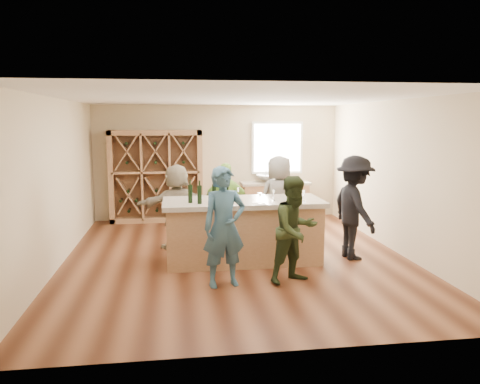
{
  "coord_description": "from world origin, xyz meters",
  "views": [
    {
      "loc": [
        -1.05,
        -8.03,
        2.42
      ],
      "look_at": [
        0.1,
        0.2,
        1.15
      ],
      "focal_mm": 35.0,
      "sensor_mm": 36.0,
      "label": 1
    }
  ],
  "objects": [
    {
      "name": "wine_bottle_e",
      "position": [
        -0.21,
        -0.37,
        1.24
      ],
      "size": [
        0.1,
        0.1,
        0.31
      ],
      "primitive_type": "cylinder",
      "rotation": [
        0.0,
        0.0,
        -0.37
      ],
      "color": "black",
      "rests_on": "tasting_counter_top"
    },
    {
      "name": "wine_bottle_a",
      "position": [
        -0.81,
        -0.4,
        1.23
      ],
      "size": [
        0.08,
        0.08,
        0.3
      ],
      "primitive_type": "cylinder",
      "rotation": [
        0.0,
        0.0,
        -0.08
      ],
      "color": "black",
      "rests_on": "tasting_counter_top"
    },
    {
      "name": "tasting_counter_top",
      "position": [
        0.09,
        -0.24,
        1.04
      ],
      "size": [
        2.72,
        1.12,
        0.08
      ],
      "primitive_type": "cube",
      "color": "#A69B88",
      "rests_on": "tasting_counter_base"
    },
    {
      "name": "person_far_left",
      "position": [
        -1.03,
        0.81,
        0.81
      ],
      "size": [
        1.59,
        0.9,
        1.62
      ],
      "primitive_type": "imported",
      "rotation": [
        0.0,
        0.0,
        3.39
      ],
      "color": "gray",
      "rests_on": "floor"
    },
    {
      "name": "wine_glass_e",
      "position": [
        1.08,
        -0.51,
        1.18
      ],
      "size": [
        0.1,
        0.1,
        0.19
      ],
      "primitive_type": "cone",
      "rotation": [
        0.0,
        0.0,
        0.39
      ],
      "color": "white",
      "rests_on": "tasting_counter_top"
    },
    {
      "name": "wine_glass_c",
      "position": [
        0.76,
        -0.67,
        1.17
      ],
      "size": [
        0.08,
        0.08,
        0.18
      ],
      "primitive_type": "cone",
      "rotation": [
        0.0,
        0.0,
        -0.23
      ],
      "color": "white",
      "rests_on": "tasting_counter_top"
    },
    {
      "name": "wall_left",
      "position": [
        -3.05,
        0.0,
        1.4
      ],
      "size": [
        0.1,
        7.0,
        2.8
      ],
      "primitive_type": "cube",
      "color": "beige",
      "rests_on": "ground"
    },
    {
      "name": "ceiling",
      "position": [
        0.0,
        0.0,
        2.85
      ],
      "size": [
        6.0,
        7.0,
        0.1
      ],
      "primitive_type": "cube",
      "color": "white",
      "rests_on": "ground"
    },
    {
      "name": "back_counter_base",
      "position": [
        1.4,
        3.2,
        0.43
      ],
      "size": [
        1.6,
        0.58,
        0.86
      ],
      "primitive_type": "cube",
      "color": "#A0734C",
      "rests_on": "floor"
    },
    {
      "name": "tasting_counter_base",
      "position": [
        0.09,
        -0.24,
        0.5
      ],
      "size": [
        2.6,
        1.0,
        1.0
      ],
      "primitive_type": "cube",
      "color": "#A0734C",
      "rests_on": "floor"
    },
    {
      "name": "person_far_mid",
      "position": [
        -0.08,
        0.77,
        0.81
      ],
      "size": [
        1.04,
        0.71,
        1.63
      ],
      "primitive_type": "imported",
      "rotation": [
        0.0,
        0.0,
        2.89
      ],
      "color": "#8CC64C",
      "rests_on": "floor"
    },
    {
      "name": "tasting_menu_a",
      "position": [
        -0.24,
        -0.68,
        1.08
      ],
      "size": [
        0.26,
        0.33,
        0.0
      ],
      "primitive_type": "cube",
      "rotation": [
        0.0,
        0.0,
        0.17
      ],
      "color": "white",
      "rests_on": "tasting_counter_top"
    },
    {
      "name": "person_far_right",
      "position": [
        0.97,
        0.85,
        0.87
      ],
      "size": [
        0.97,
        0.75,
        1.75
      ],
      "primitive_type": "imported",
      "rotation": [
        0.0,
        0.0,
        3.39
      ],
      "color": "slate",
      "rests_on": "floor"
    },
    {
      "name": "wine_bottle_c",
      "position": [
        -0.41,
        -0.36,
        1.23
      ],
      "size": [
        0.1,
        0.1,
        0.3
      ],
      "primitive_type": "cylinder",
      "rotation": [
        0.0,
        0.0,
        -0.42
      ],
      "color": "black",
      "rests_on": "tasting_counter_top"
    },
    {
      "name": "wall_right",
      "position": [
        3.05,
        0.0,
        1.4
      ],
      "size": [
        0.1,
        7.0,
        2.8
      ],
      "primitive_type": "cube",
      "color": "beige",
      "rests_on": "ground"
    },
    {
      "name": "wine_bottle_d",
      "position": [
        -0.28,
        -0.43,
        1.22
      ],
      "size": [
        0.09,
        0.09,
        0.28
      ],
      "primitive_type": "cylinder",
      "rotation": [
        0.0,
        0.0,
        -0.3
      ],
      "color": "black",
      "rests_on": "tasting_counter_top"
    },
    {
      "name": "wine_glass_f",
      "position": [
        0.04,
        -0.04,
        1.17
      ],
      "size": [
        0.07,
        0.07,
        0.18
      ],
      "primitive_type": "cone",
      "color": "white",
      "rests_on": "tasting_counter_top"
    },
    {
      "name": "person_server",
      "position": [
        2.05,
        -0.33,
        0.91
      ],
      "size": [
        0.69,
        1.24,
        1.83
      ],
      "primitive_type": "imported",
      "rotation": [
        0.0,
        0.0,
        1.69
      ],
      "color": "black",
      "rests_on": "floor"
    },
    {
      "name": "wall_front",
      "position": [
        0.0,
        -3.55,
        1.4
      ],
      "size": [
        6.0,
        0.1,
        2.8
      ],
      "primitive_type": "cube",
      "color": "beige",
      "rests_on": "ground"
    },
    {
      "name": "wall_back",
      "position": [
        0.0,
        3.55,
        1.4
      ],
      "size": [
        6.0,
        0.1,
        2.8
      ],
      "primitive_type": "cube",
      "color": "beige",
      "rests_on": "ground"
    },
    {
      "name": "wine_bottle_b",
      "position": [
        -0.66,
        -0.51,
        1.23
      ],
      "size": [
        0.08,
        0.08,
        0.3
      ],
      "primitive_type": "cylinder",
      "rotation": [
        0.0,
        0.0,
        -0.02
      ],
      "color": "black",
      "rests_on": "tasting_counter_top"
    },
    {
      "name": "wine_rack",
      "position": [
        -1.5,
        3.27,
        1.1
      ],
      "size": [
        2.2,
        0.45,
        2.2
      ],
      "primitive_type": "cube",
      "color": "#A0734C",
      "rests_on": "floor"
    },
    {
      "name": "floor",
      "position": [
        0.0,
        0.0,
        -0.05
      ],
      "size": [
        6.0,
        7.0,
        0.1
      ],
      "primitive_type": "cube",
      "color": "brown",
      "rests_on": "ground"
    },
    {
      "name": "tasting_menu_c",
      "position": [
        0.99,
        -0.58,
        1.08
      ],
      "size": [
        0.28,
        0.34,
        0.0
      ],
      "primitive_type": "cube",
      "rotation": [
        0.0,
        0.0,
        -0.25
      ],
      "color": "white",
      "rests_on": "tasting_counter_top"
    },
    {
      "name": "tasting_menu_b",
      "position": [
        0.3,
        -0.67,
        1.08
      ],
      "size": [
        0.21,
        0.28,
        0.0
      ],
      "primitive_type": "cube",
      "rotation": [
        0.0,
        0.0,
        0.05
      ],
      "color": "white",
      "rests_on": "tasting_counter_top"
    },
    {
      "name": "person_near_left",
      "position": [
        -0.36,
        -1.41,
        0.89
      ],
      "size": [
        0.73,
        0.6,
        1.77
      ],
      "primitive_type": "imported",
      "rotation": [
        0.0,
        0.0,
        0.21
      ],
      "color": "#335972",
      "rests_on": "floor"
    },
    {
      "name": "wine_glass_a",
      "position": [
        -0.25,
        -0.71,
        1.17
      ],
      "size": [
        0.08,
        0.08,
        0.18
      ],
      "primitive_type": "cone",
      "rotation": [
        0.0,
        0.0,
        -0.33
      ],
      "color": "white",
      "rests_on": "tasting_counter_top"
    },
    {
      "name": "wine_glass_d",
      "position": [
        0.59,
        -0.39,
        1.18
      ],
      "size": [
        0.08,
        0.08,
        0.19
      ],
      "primitive_type": "cone",
      "rotation": [
        0.0,
        0.0,
        0.09
      ],
      "color": "white",
      "rests_on": "tasting_counter_top"
    },
    {
      "name": "sink",
      "position": [
        1.2,
        3.2,
        1.01
      ],
      "size": [
        0.54,
        0.54,
        0.19
      ],
      "primitive_type": "imported",
      "color": "silver",
      "rests_on": "back_counter_top"
    },
    {
      "name": "window_frame",
      "position": [
        1.5,
        3.47,
        1.75
      ],
      "size": [
        1.3,
        0.06,
        1.3
      ],
      "primitive_type": "cube",
      "color": "white",
      "rests_on": "wall_back"
    },
    {
      "name": "back_counter_top",
      "position": [
        1.4,
        3.2,
        0.89
      ],
      "size": [
        1.7,
        0.62,
        0.06
      ],
      "primitive_type": "cube",
      "color": "#A69B88",
      "rests_on": "back_counter_base"
    },
    {
      "name": "window_pane",
      "position": [
        1.5,
        3.44,
        1.75
      ],
      "size": [
        1.18,
        0.01,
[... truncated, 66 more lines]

